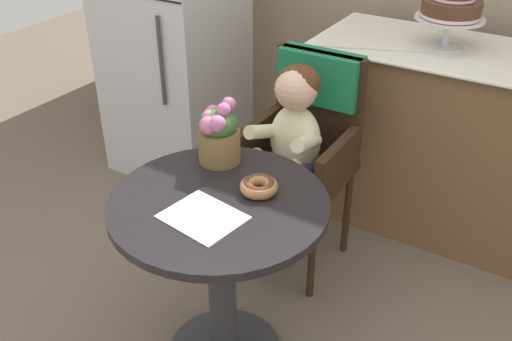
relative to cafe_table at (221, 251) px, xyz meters
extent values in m
cylinder|color=black|center=(0.00, 0.00, 0.20)|extent=(0.72, 0.72, 0.03)
cylinder|color=#333338|center=(0.00, 0.00, -0.16)|extent=(0.10, 0.10, 0.69)
cube|color=#332114|center=(-0.05, 0.64, -0.04)|extent=(0.42, 0.42, 0.04)
cube|color=#332114|center=(-0.05, 0.83, 0.22)|extent=(0.40, 0.04, 0.46)
cube|color=#332114|center=(-0.24, 0.64, 0.08)|extent=(0.04, 0.38, 0.18)
cube|color=#332114|center=(0.14, 0.64, 0.08)|extent=(0.04, 0.38, 0.18)
cube|color=#197247|center=(-0.05, 0.83, 0.34)|extent=(0.36, 0.11, 0.22)
cylinder|color=#332114|center=(-0.23, 0.46, -0.28)|extent=(0.03, 0.03, 0.45)
cylinder|color=#332114|center=(0.13, 0.46, -0.28)|extent=(0.03, 0.03, 0.45)
cylinder|color=#332114|center=(-0.23, 0.82, -0.28)|extent=(0.03, 0.03, 0.45)
cylinder|color=#332114|center=(0.13, 0.82, -0.28)|extent=(0.03, 0.03, 0.45)
ellipsoid|color=beige|center=(-0.05, 0.62, 0.14)|extent=(0.22, 0.16, 0.30)
sphere|color=#E0B293|center=(-0.05, 0.61, 0.36)|extent=(0.17, 0.17, 0.17)
ellipsoid|color=#4C2D19|center=(-0.05, 0.63, 0.38)|extent=(0.17, 0.17, 0.14)
cylinder|color=beige|center=(-0.14, 0.53, 0.19)|extent=(0.08, 0.23, 0.13)
sphere|color=#E0B293|center=(-0.13, 0.46, 0.12)|extent=(0.06, 0.06, 0.06)
cylinder|color=beige|center=(0.05, 0.53, 0.19)|extent=(0.08, 0.23, 0.13)
sphere|color=#E0B293|center=(0.04, 0.46, 0.12)|extent=(0.06, 0.06, 0.06)
cylinder|color=#3F4760|center=(-0.10, 0.54, 0.03)|extent=(0.09, 0.22, 0.09)
cylinder|color=#3F4760|center=(-0.10, 0.43, -0.14)|extent=(0.08, 0.08, 0.26)
cylinder|color=#3F4760|center=(0.01, 0.54, 0.03)|extent=(0.09, 0.22, 0.09)
cylinder|color=#3F4760|center=(0.01, 0.43, -0.14)|extent=(0.08, 0.08, 0.26)
cube|color=white|center=(0.01, -0.10, 0.21)|extent=(0.26, 0.23, 0.00)
torus|color=#AD7542|center=(0.09, 0.11, 0.23)|extent=(0.13, 0.13, 0.04)
torus|color=#512D1E|center=(0.09, 0.11, 0.25)|extent=(0.11, 0.11, 0.02)
cylinder|color=brown|center=(-0.14, 0.21, 0.27)|extent=(0.15, 0.15, 0.12)
ellipsoid|color=#38662D|center=(-0.14, 0.21, 0.36)|extent=(0.14, 0.14, 0.10)
sphere|color=#CC6699|center=(-0.12, 0.22, 0.42)|extent=(0.05, 0.05, 0.05)
sphere|color=#CC6699|center=(-0.12, 0.25, 0.42)|extent=(0.05, 0.05, 0.05)
sphere|color=#CC6699|center=(-0.16, 0.25, 0.36)|extent=(0.05, 0.05, 0.05)
sphere|color=#CC6699|center=(-0.18, 0.24, 0.38)|extent=(0.06, 0.06, 0.06)
sphere|color=#CC6699|center=(-0.17, 0.19, 0.39)|extent=(0.05, 0.05, 0.05)
sphere|color=#CC6699|center=(-0.15, 0.16, 0.37)|extent=(0.06, 0.06, 0.06)
sphere|color=#CC6699|center=(-0.11, 0.17, 0.38)|extent=(0.06, 0.06, 0.06)
cube|color=brown|center=(0.55, 1.30, -0.06)|extent=(1.50, 0.56, 0.90)
cube|color=white|center=(0.55, 1.30, 0.39)|extent=(1.56, 0.62, 0.01)
cylinder|color=silver|center=(0.33, 1.30, 0.40)|extent=(0.16, 0.16, 0.01)
cylinder|color=silver|center=(0.33, 1.30, 0.46)|extent=(0.03, 0.03, 0.12)
cylinder|color=silver|center=(0.33, 1.30, 0.53)|extent=(0.30, 0.30, 0.01)
cylinder|color=#4C2D1E|center=(0.33, 1.30, 0.57)|extent=(0.26, 0.25, 0.08)
cylinder|color=silver|center=(0.33, 1.30, 0.54)|extent=(0.26, 0.26, 0.01)
cube|color=silver|center=(-1.05, 1.10, 0.34)|extent=(0.64, 0.60, 1.70)
cylinder|color=#3F3F44|center=(-0.87, 0.79, 0.26)|extent=(0.02, 0.02, 0.45)
camera|label=1|loc=(0.90, -1.25, 1.26)|focal=40.43mm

